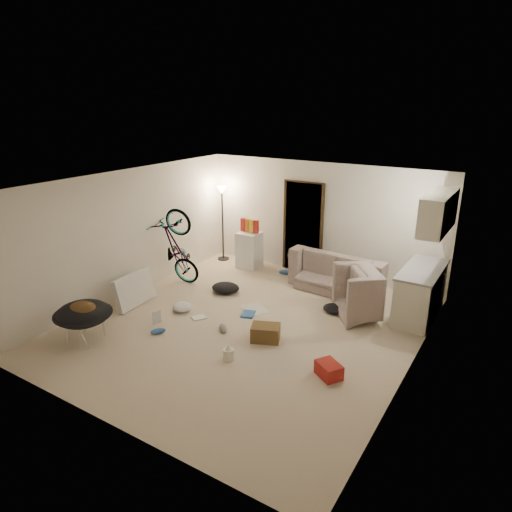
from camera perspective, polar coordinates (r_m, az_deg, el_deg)
The scene contains 37 objects.
floor at distance 8.04m, azimuth -1.22°, elevation -8.82°, with size 5.50×6.00×0.02m, color beige.
ceiling at distance 7.22m, azimuth -1.36°, elevation 9.17°, with size 5.50×6.00×0.02m, color white.
wall_back at distance 10.08m, azimuth 8.13°, elevation 4.50°, with size 5.50×0.02×2.50m, color white.
wall_front at distance 5.48m, azimuth -18.98°, elevation -9.16°, with size 5.50×0.02×2.50m, color white.
wall_left at distance 9.27m, azimuth -15.74°, elevation 2.68°, with size 0.02×6.00×2.50m, color white.
wall_right at distance 6.55m, azimuth 19.45°, elevation -4.52°, with size 0.02×6.00×2.50m, color white.
doorway at distance 10.27m, azimuth 5.94°, elevation 3.52°, with size 0.85×0.10×2.04m, color black.
door_trim at distance 10.24m, azimuth 5.87°, elevation 3.48°, with size 0.97×0.04×2.10m, color #382713.
floor_lamp at distance 10.93m, azimuth -4.25°, elevation 6.08°, with size 0.28×0.28×1.81m.
kitchen_counter at distance 8.73m, azimuth 19.81°, elevation -4.42°, with size 0.60×1.50×0.88m, color beige.
counter_top at distance 8.57m, azimuth 20.15°, elevation -1.59°, with size 0.64×1.54×0.04m, color gray.
kitchen_uppers at distance 8.26m, azimuth 21.85°, elevation 5.09°, with size 0.38×1.40×0.65m, color beige.
sofa at distance 9.62m, azimuth 10.45°, elevation -2.34°, with size 2.02×0.79×0.59m, color #3F463E.
armchair at distance 8.55m, azimuth 14.63°, elevation -5.17°, with size 1.02×0.89×0.66m, color #3F463E.
bicycle at distance 9.78m, azimuth -9.80°, elevation -0.95°, with size 0.60×1.71×0.90m, color black.
book_asset at distance 8.26m, azimuth -12.71°, elevation -8.36°, with size 0.18×0.24×0.02m, color #A91F19.
mini_fridge at distance 10.64m, azimuth -0.84°, elevation 0.79°, with size 0.49×0.49×0.83m, color white.
snack_box_0 at distance 10.56m, azimuth -1.64°, elevation 3.95°, with size 0.10×0.07×0.30m, color #A91F19.
snack_box_1 at distance 10.50m, azimuth -1.09°, elevation 3.86°, with size 0.10×0.07×0.30m, color #C76418.
snack_box_2 at distance 10.44m, azimuth -0.53°, elevation 3.77°, with size 0.10×0.07×0.30m, color gold.
snack_box_3 at distance 10.38m, azimuth 0.03°, elevation 3.67°, with size 0.10×0.07×0.30m, color #A91F19.
saucer_chair at distance 7.93m, azimuth -20.74°, elevation -7.34°, with size 0.93×0.93×0.66m.
hoodie at distance 7.79m, azimuth -20.85°, elevation -6.21°, with size 0.48×0.40×0.22m, color #54381D.
sofa_drape at distance 9.89m, azimuth 5.44°, elevation 0.02°, with size 0.56×0.46×0.28m, color black.
tv_box at distance 9.01m, azimuth -14.97°, elevation -4.03°, with size 0.11×0.96×0.63m, color silver.
drink_case_a at distance 7.55m, azimuth 1.20°, elevation -9.58°, with size 0.46×0.33×0.26m, color brown.
drink_case_b at distance 6.75m, azimuth 9.09°, elevation -13.88°, with size 0.37×0.27×0.21m, color #A91F19.
juicer at distance 7.06m, azimuth -3.47°, elevation -12.07°, with size 0.17×0.17×0.25m.
newspaper at distance 8.65m, azimuth -0.22°, elevation -6.63°, with size 0.41×0.53×0.01m, color beige.
book_blue at distance 8.42m, azimuth -0.99°, elevation -7.28°, with size 0.22×0.30×0.03m, color #2C58A0.
book_white at distance 8.37m, azimuth -7.16°, elevation -7.64°, with size 0.19×0.25×0.02m, color silver.
shoe_0 at distance 10.31m, azimuth 3.63°, elevation -2.02°, with size 0.27×0.11×0.10m, color #2C58A0.
shoe_2 at distance 7.95m, azimuth -12.15°, elevation -9.16°, with size 0.26×0.11×0.10m, color #2C58A0.
shoe_3 at distance 7.88m, azimuth -4.13°, elevation -8.98°, with size 0.28×0.12×0.11m, color slate.
clothes_lump_a at distance 9.37m, azimuth -3.83°, elevation -3.98°, with size 0.57×0.49×0.18m, color black.
clothes_lump_b at distance 8.63m, azimuth 9.86°, elevation -6.49°, with size 0.45×0.39×0.14m, color black.
clothes_lump_c at distance 8.69m, azimuth -9.21°, elevation -6.31°, with size 0.41×0.35×0.13m, color silver.
Camera 1 is at (3.90, -5.95, 3.74)m, focal length 32.00 mm.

